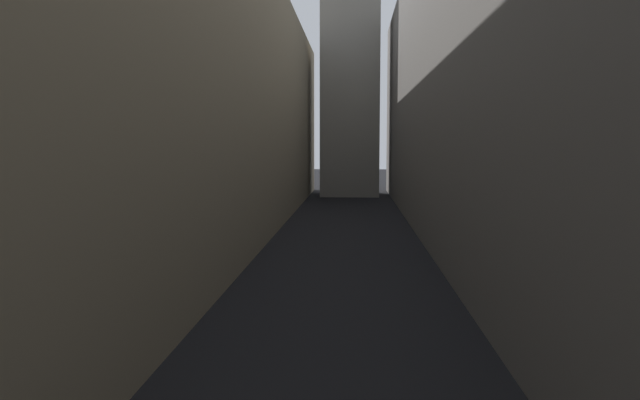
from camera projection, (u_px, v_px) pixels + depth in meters
ground_plane at (343, 260)px, 36.80m from camera, size 264.00×264.00×0.00m
building_block_left at (165, 93)px, 38.48m from camera, size 11.87×108.00×20.57m
building_block_right at (520, 65)px, 37.07m from camera, size 10.54×108.00×23.73m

